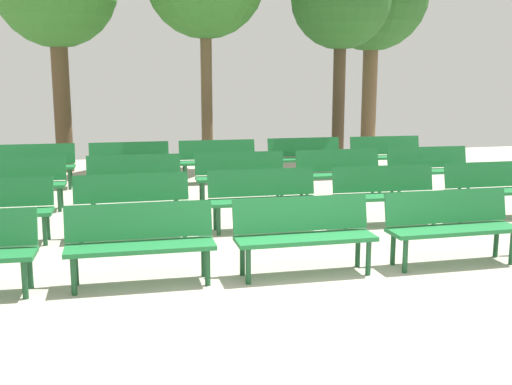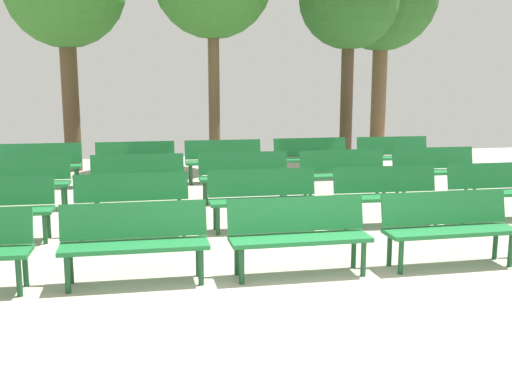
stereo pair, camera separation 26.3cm
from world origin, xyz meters
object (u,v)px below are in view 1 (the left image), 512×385
bench_r3_c3 (305,155)px  bench_r3_c4 (387,154)px  bench_r0_c3 (451,222)px  bench_r2_c0 (16,181)px  bench_r2_c2 (241,174)px  bench_r1_c2 (263,195)px  tree_1 (341,0)px  bench_r3_c1 (130,161)px  bench_r0_c2 (304,231)px  bench_r1_c3 (385,191)px  bench_r1_c4 (494,186)px  bench_r2_c1 (134,177)px  bench_r3_c0 (33,164)px  bench_r3_c2 (218,158)px  bench_r2_c4 (429,167)px  bench_r0_c1 (140,239)px  bench_r1_c1 (132,201)px  bench_r2_c3 (340,170)px

bench_r3_c3 → bench_r3_c4: 1.86m
bench_r0_c3 → bench_r2_c0: (-5.47, 4.34, 0.00)m
bench_r2_c0 → bench_r2_c2: same height
bench_r1_c2 → bench_r3_c4: size_ratio=0.99×
tree_1 → bench_r3_c1: bearing=-163.7°
bench_r0_c2 → bench_r1_c3: (1.95, 2.03, 0.00)m
bench_r1_c3 → bench_r1_c4: bearing=2.2°
bench_r0_c2 → bench_r2_c1: (-1.70, 4.22, 0.00)m
bench_r3_c0 → bench_r3_c2: (3.68, -0.12, 0.00)m
bench_r2_c4 → bench_r3_c4: size_ratio=1.00×
bench_r0_c1 → bench_r2_c1: bearing=89.5°
bench_r2_c4 → bench_r3_c1: (-5.51, 2.18, 0.00)m
bench_r2_c0 → bench_r3_c3: same height
bench_r0_c2 → tree_1: (3.36, 7.76, 3.42)m
bench_r3_c0 → bench_r3_c2: same height
bench_r1_c4 → tree_1: tree_1 is taller
bench_r1_c1 → bench_r2_c4: bearing=19.6°
bench_r1_c1 → bench_r3_c3: (3.87, 4.10, 0.00)m
bench_r0_c2 → bench_r1_c2: size_ratio=1.00×
bench_r3_c1 → bench_r3_c2: 1.81m
bench_r0_c2 → bench_r2_c1: same height
bench_r0_c3 → bench_r1_c3: 2.06m
bench_r2_c4 → bench_r3_c2: size_ratio=1.00×
bench_r2_c2 → bench_r3_c0: size_ratio=1.00×
bench_r2_c1 → bench_r2_c4: size_ratio=1.00×
bench_r1_c2 → bench_r3_c1: bearing=114.4°
bench_r1_c3 → bench_r2_c0: same height
bench_r1_c4 → bench_r3_c3: same height
bench_r3_c4 → bench_r0_c3: bearing=-105.6°
bench_r1_c3 → bench_r3_c2: same height
bench_r2_c1 → bench_r2_c3: same height
bench_r0_c1 → bench_r3_c4: bearing=47.9°
bench_r1_c1 → bench_r3_c2: (1.95, 4.09, 0.00)m
bench_r1_c4 → tree_1: bearing=95.8°
bench_r2_c2 → bench_r1_c4: bearing=-28.2°
bench_r2_c0 → bench_r3_c0: (0.07, 2.04, 0.00)m
bench_r1_c4 → bench_r2_c0: size_ratio=0.99×
bench_r1_c1 → bench_r2_c0: same height
bench_r0_c2 → bench_r1_c2: (0.06, 2.13, 0.00)m
bench_r0_c2 → bench_r3_c0: 7.28m
bench_r3_c2 → bench_r2_c4: bearing=-27.4°
bench_r2_c3 → bench_r3_c4: bearing=47.3°
bench_r2_c3 → bench_r3_c0: same height
bench_r2_c0 → tree_1: size_ratio=0.31×
tree_1 → bench_r3_c0: bearing=-168.5°
bench_r2_c2 → bench_r2_c4: (3.66, -0.08, 0.00)m
bench_r0_c2 → bench_r3_c4: same height
bench_r0_c3 → bench_r3_c1: (-3.53, 6.31, 0.00)m
bench_r1_c1 → bench_r0_c1: bearing=-89.7°
bench_r1_c3 → bench_r3_c2: 4.58m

